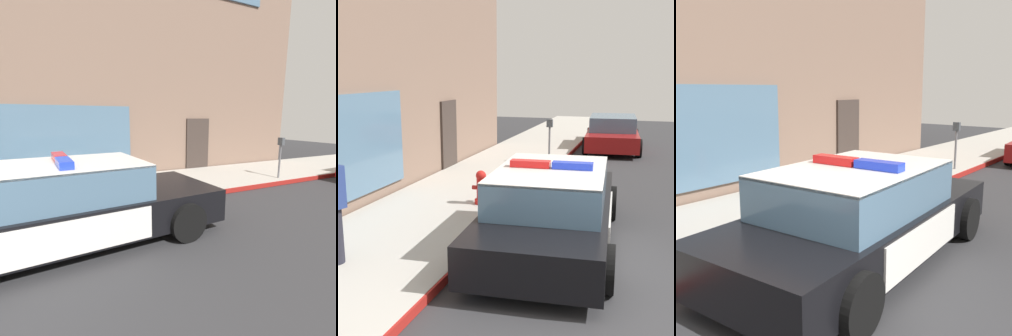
{
  "view_description": "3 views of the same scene",
  "coord_description": "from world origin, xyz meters",
  "views": [
    {
      "loc": [
        1.96,
        -3.17,
        2.09
      ],
      "look_at": [
        4.37,
        1.93,
        0.98
      ],
      "focal_mm": 26.78,
      "sensor_mm": 36.0,
      "label": 1
    },
    {
      "loc": [
        -5.16,
        -0.28,
        2.93
      ],
      "look_at": [
        4.03,
        2.57,
        0.91
      ],
      "focal_mm": 49.37,
      "sensor_mm": 36.0,
      "label": 2
    },
    {
      "loc": [
        -2.23,
        -2.01,
        2.41
      ],
      "look_at": [
        2.98,
        2.11,
        1.12
      ],
      "focal_mm": 43.71,
      "sensor_mm": 36.0,
      "label": 3
    }
  ],
  "objects": [
    {
      "name": "parking_meter",
      "position": [
        8.78,
        2.63,
        1.08
      ],
      "size": [
        0.12,
        0.18,
        1.34
      ],
      "color": "slate",
      "rests_on": "sidewalk"
    },
    {
      "name": "fire_hydrant",
      "position": [
        3.8,
        3.06,
        0.5
      ],
      "size": [
        0.34,
        0.39,
        0.73
      ],
      "color": "red",
      "rests_on": "sidewalk"
    },
    {
      "name": "police_cruiser",
      "position": [
        2.24,
        1.21,
        0.68
      ],
      "size": [
        5.07,
        2.4,
        1.49
      ],
      "rotation": [
        0.0,
        0.0,
        0.06
      ],
      "color": "black",
      "rests_on": "ground"
    }
  ]
}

